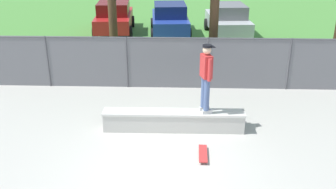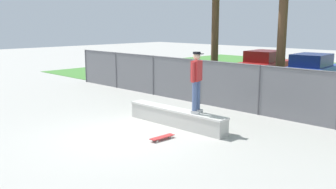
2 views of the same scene
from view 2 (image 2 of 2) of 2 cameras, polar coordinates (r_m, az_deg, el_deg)
name	(u,v)px [view 2 (image 2 of 2)]	position (r m, az deg, el deg)	size (l,w,h in m)	color
ground_plane	(123,136)	(11.06, -6.79, -6.27)	(80.00, 80.00, 0.00)	#ADAAA3
grass_strip	(334,80)	(23.62, 23.74, 2.00)	(31.16, 20.00, 0.02)	#478438
concrete_ledge	(176,117)	(12.00, 1.19, -3.46)	(3.82, 0.51, 0.55)	#B7B5AD
skateboarder	(196,79)	(11.21, 4.32, 2.32)	(0.37, 0.58, 1.84)	beige
skateboard	(162,137)	(10.64, -0.87, -6.46)	(0.22, 0.81, 0.09)	red
chainlink_fence	(227,84)	(14.43, 8.96, 1.64)	(19.23, 0.07, 1.79)	#4C4C51
car_red	(265,65)	(22.85, 14.39, 4.40)	(2.27, 4.33, 1.66)	#B21E1E
car_blue	(312,70)	(21.11, 20.87, 3.54)	(2.27, 4.33, 1.66)	#233D9E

